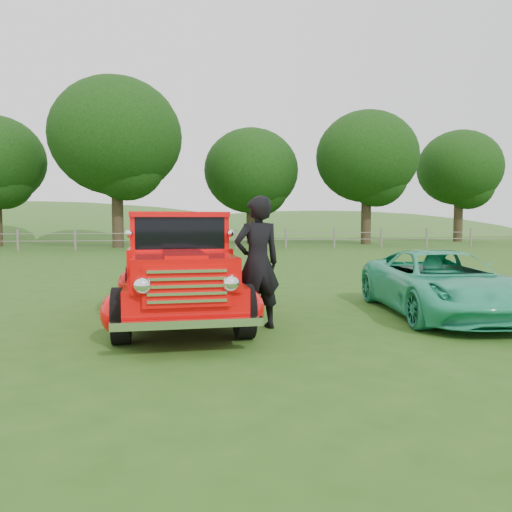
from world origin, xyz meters
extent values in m
plane|color=#255015|center=(0.00, 0.00, 0.00)|extent=(140.00, 140.00, 0.00)
ellipsoid|color=#3B6224|center=(-18.00, 58.00, -4.95)|extent=(84.00, 60.00, 18.00)
ellipsoid|color=#3B6224|center=(20.00, 62.00, -3.85)|extent=(72.00, 52.00, 14.00)
cube|color=slate|center=(0.00, 22.00, 0.55)|extent=(48.00, 0.04, 0.04)
cube|color=slate|center=(0.00, 22.00, 0.95)|extent=(48.00, 0.04, 0.04)
cylinder|color=#302618|center=(-4.00, 25.00, 2.42)|extent=(0.70, 0.70, 4.84)
ellipsoid|color=black|center=(-4.00, 25.00, 6.82)|extent=(8.00, 8.00, 7.20)
cylinder|color=#302618|center=(5.00, 29.00, 1.87)|extent=(0.70, 0.70, 3.74)
ellipsoid|color=black|center=(5.00, 29.00, 5.27)|extent=(6.80, 6.80, 6.12)
cylinder|color=#302618|center=(13.00, 27.00, 2.20)|extent=(0.70, 0.70, 4.40)
ellipsoid|color=black|center=(13.00, 27.00, 6.20)|extent=(7.20, 7.20, 6.48)
cylinder|color=#302618|center=(22.00, 30.00, 2.09)|extent=(0.70, 0.70, 4.18)
ellipsoid|color=black|center=(22.00, 30.00, 5.89)|extent=(6.60, 6.60, 5.94)
cylinder|color=black|center=(-1.31, -0.18, 0.38)|extent=(0.26, 0.77, 0.76)
cylinder|color=black|center=(0.35, -0.13, 0.38)|extent=(0.26, 0.77, 0.76)
cylinder|color=black|center=(-1.40, 2.92, 0.38)|extent=(0.26, 0.77, 0.76)
cylinder|color=black|center=(0.26, 2.97, 0.38)|extent=(0.26, 0.77, 0.76)
cube|color=red|center=(-0.52, 1.40, 0.58)|extent=(1.70, 4.65, 0.44)
ellipsoid|color=red|center=(-1.38, -0.18, 0.42)|extent=(0.44, 0.76, 0.54)
ellipsoid|color=red|center=(0.42, -0.12, 0.42)|extent=(0.44, 0.76, 0.54)
ellipsoid|color=red|center=(-1.47, 2.92, 0.42)|extent=(0.44, 0.76, 0.54)
ellipsoid|color=red|center=(0.33, 2.97, 0.42)|extent=(0.44, 0.76, 0.54)
cube|color=red|center=(-0.48, -0.15, 0.97)|extent=(1.38, 1.64, 0.42)
cube|color=red|center=(-0.52, 1.30, 0.99)|extent=(1.64, 1.40, 0.44)
cube|color=black|center=(-0.52, 1.30, 1.46)|extent=(1.48, 1.16, 0.50)
cube|color=red|center=(-0.52, 1.30, 1.74)|extent=(1.56, 1.27, 0.08)
cube|color=red|center=(-0.56, 2.75, 0.95)|extent=(1.24, 1.98, 0.45)
cube|color=white|center=(-0.45, -0.96, 0.85)|extent=(1.07, 0.13, 0.50)
cube|color=white|center=(-0.45, -1.06, 0.42)|extent=(1.81, 0.15, 0.10)
cube|color=white|center=(-0.60, 3.82, 0.42)|extent=(1.71, 0.15, 0.10)
imported|color=#2CB082|center=(3.96, 1.01, 0.56)|extent=(2.31, 4.24, 1.13)
imported|color=black|center=(0.64, 0.45, 1.01)|extent=(0.83, 0.65, 2.01)
camera|label=1|loc=(-0.61, -6.95, 1.64)|focal=35.00mm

